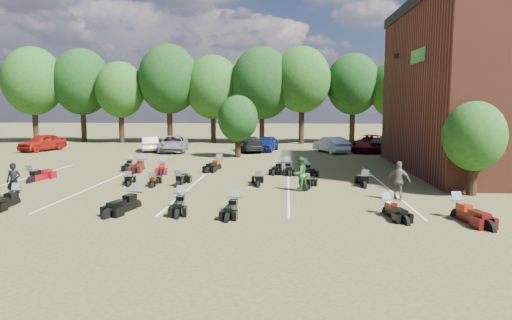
# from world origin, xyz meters

# --- Properties ---
(ground) EXTENTS (160.00, 160.00, 0.00)m
(ground) POSITION_xyz_m (0.00, 0.00, 0.00)
(ground) COLOR brown
(ground) RESTS_ON ground
(car_0) EXTENTS (3.13, 4.85, 1.54)m
(car_0) POSITION_xyz_m (-20.24, 19.27, 0.77)
(car_0) COLOR maroon
(car_0) RESTS_ON ground
(car_1) EXTENTS (2.56, 4.24, 1.32)m
(car_1) POSITION_xyz_m (-10.42, 19.71, 0.66)
(car_1) COLOR silver
(car_1) RESTS_ON ground
(car_2) EXTENTS (3.13, 5.44, 1.43)m
(car_2) POSITION_xyz_m (-8.18, 19.23, 0.71)
(car_2) COLOR gray
(car_2) RESTS_ON ground
(car_3) EXTENTS (3.16, 5.08, 1.37)m
(car_3) POSITION_xyz_m (-1.44, 19.91, 0.69)
(car_3) COLOR black
(car_3) RESTS_ON ground
(car_4) EXTENTS (2.33, 4.26, 1.37)m
(car_4) POSITION_xyz_m (0.07, 20.45, 0.69)
(car_4) COLOR #0B164F
(car_4) RESTS_ON ground
(car_5) EXTENTS (3.08, 4.49, 1.40)m
(car_5) POSITION_xyz_m (5.75, 19.51, 0.70)
(car_5) COLOR beige
(car_5) RESTS_ON ground
(car_6) EXTENTS (4.41, 5.96, 1.50)m
(car_6) POSITION_xyz_m (9.30, 20.48, 0.75)
(car_6) COLOR #52040D
(car_6) RESTS_ON ground
(car_7) EXTENTS (3.42, 4.91, 1.32)m
(car_7) POSITION_xyz_m (10.29, 20.42, 0.66)
(car_7) COLOR #36353A
(car_7) RESTS_ON ground
(person_black) EXTENTS (0.67, 0.51, 1.65)m
(person_black) POSITION_xyz_m (-10.15, -1.41, 0.82)
(person_black) COLOR black
(person_black) RESTS_ON ground
(person_green) EXTENTS (1.03, 1.03, 1.68)m
(person_green) POSITION_xyz_m (2.55, 1.51, 0.84)
(person_green) COLOR #2D6425
(person_green) RESTS_ON ground
(person_grey) EXTENTS (1.09, 0.87, 1.73)m
(person_grey) POSITION_xyz_m (6.85, -0.34, 0.86)
(person_grey) COLOR #615E53
(person_grey) RESTS_ON ground
(motorcycle_1) EXTENTS (0.79, 2.22, 1.22)m
(motorcycle_1) POSITION_xyz_m (-9.58, -2.29, 0.00)
(motorcycle_1) COLOR black
(motorcycle_1) RESTS_ON ground
(motorcycle_2) EXTENTS (1.39, 2.55, 1.35)m
(motorcycle_2) POSITION_xyz_m (-4.27, -2.63, 0.00)
(motorcycle_2) COLOR black
(motorcycle_2) RESTS_ON ground
(motorcycle_3) EXTENTS (1.02, 2.34, 1.26)m
(motorcycle_3) POSITION_xyz_m (-2.38, -2.53, 0.00)
(motorcycle_3) COLOR black
(motorcycle_3) RESTS_ON ground
(motorcycle_4) EXTENTS (0.80, 2.16, 1.18)m
(motorcycle_4) POSITION_xyz_m (-0.13, -3.00, 0.00)
(motorcycle_4) COLOR black
(motorcycle_4) RESTS_ON ground
(motorcycle_5) EXTENTS (1.11, 2.17, 1.16)m
(motorcycle_5) POSITION_xyz_m (5.77, -3.03, 0.00)
(motorcycle_5) COLOR black
(motorcycle_5) RESTS_ON ground
(motorcycle_6) EXTENTS (1.33, 2.54, 1.35)m
(motorcycle_6) POSITION_xyz_m (8.28, -3.44, 0.00)
(motorcycle_6) COLOR #450A09
(motorcycle_6) RESTS_ON ground
(motorcycle_7) EXTENTS (1.06, 2.49, 1.35)m
(motorcycle_7) POSITION_xyz_m (-11.89, 2.91, 0.00)
(motorcycle_7) COLOR maroon
(motorcycle_7) RESTS_ON ground
(motorcycle_8) EXTENTS (0.98, 2.17, 1.17)m
(motorcycle_8) POSITION_xyz_m (-4.90, 1.91, 0.00)
(motorcycle_8) COLOR black
(motorcycle_8) RESTS_ON ground
(motorcycle_9) EXTENTS (1.14, 2.09, 1.11)m
(motorcycle_9) POSITION_xyz_m (-6.24, 2.18, 0.00)
(motorcycle_9) COLOR black
(motorcycle_9) RESTS_ON ground
(motorcycle_10) EXTENTS (0.78, 2.24, 1.23)m
(motorcycle_10) POSITION_xyz_m (-3.64, 2.16, 0.00)
(motorcycle_10) COLOR black
(motorcycle_10) RESTS_ON ground
(motorcycle_11) EXTENTS (0.86, 2.19, 1.19)m
(motorcycle_11) POSITION_xyz_m (0.45, 2.44, 0.00)
(motorcycle_11) COLOR black
(motorcycle_11) RESTS_ON ground
(motorcycle_12) EXTENTS (0.86, 2.37, 1.30)m
(motorcycle_12) POSITION_xyz_m (5.86, 2.57, 0.00)
(motorcycle_12) COLOR black
(motorcycle_12) RESTS_ON ground
(motorcycle_13) EXTENTS (1.13, 2.25, 1.20)m
(motorcycle_13) POSITION_xyz_m (2.90, 1.72, 0.00)
(motorcycle_13) COLOR black
(motorcycle_13) RESTS_ON ground
(motorcycle_14) EXTENTS (0.85, 2.47, 1.36)m
(motorcycle_14) POSITION_xyz_m (-7.45, 8.17, 0.00)
(motorcycle_14) COLOR #450C09
(motorcycle_14) RESTS_ON ground
(motorcycle_15) EXTENTS (1.23, 2.46, 1.31)m
(motorcycle_15) POSITION_xyz_m (-5.94, 7.61, 0.00)
(motorcycle_15) COLOR maroon
(motorcycle_15) RESTS_ON ground
(motorcycle_16) EXTENTS (1.08, 2.30, 1.23)m
(motorcycle_16) POSITION_xyz_m (-8.41, 8.75, 0.00)
(motorcycle_16) COLOR black
(motorcycle_16) RESTS_ON ground
(motorcycle_17) EXTENTS (1.34, 2.57, 1.37)m
(motorcycle_17) POSITION_xyz_m (-2.53, 8.72, 0.00)
(motorcycle_17) COLOR black
(motorcycle_17) RESTS_ON ground
(motorcycle_18) EXTENTS (1.14, 2.23, 1.19)m
(motorcycle_18) POSITION_xyz_m (1.48, 7.85, 0.00)
(motorcycle_18) COLOR black
(motorcycle_18) RESTS_ON ground
(motorcycle_19) EXTENTS (1.26, 2.33, 1.24)m
(motorcycle_19) POSITION_xyz_m (3.04, 7.38, 0.00)
(motorcycle_19) COLOR black
(motorcycle_19) RESTS_ON ground
(motorcycle_20) EXTENTS (0.88, 2.36, 1.29)m
(motorcycle_20) POSITION_xyz_m (1.94, 7.84, 0.00)
(motorcycle_20) COLOR black
(motorcycle_20) RESTS_ON ground
(tree_line) EXTENTS (56.00, 6.00, 9.79)m
(tree_line) POSITION_xyz_m (-1.00, 29.00, 6.31)
(tree_line) COLOR black
(tree_line) RESTS_ON ground
(young_tree_near_building) EXTENTS (2.80, 2.80, 4.16)m
(young_tree_near_building) POSITION_xyz_m (10.50, 1.00, 2.75)
(young_tree_near_building) COLOR black
(young_tree_near_building) RESTS_ON ground
(young_tree_midfield) EXTENTS (3.20, 3.20, 4.70)m
(young_tree_midfield) POSITION_xyz_m (-2.00, 15.50, 3.09)
(young_tree_midfield) COLOR black
(young_tree_midfield) RESTS_ON ground
(parking_lines) EXTENTS (20.10, 14.00, 0.01)m
(parking_lines) POSITION_xyz_m (-3.00, 3.00, 0.01)
(parking_lines) COLOR silver
(parking_lines) RESTS_ON ground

